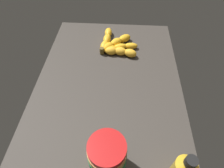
{
  "coord_description": "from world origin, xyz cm",
  "views": [
    {
      "loc": [
        -49.12,
        -4.63,
        56.83
      ],
      "look_at": [
        -3.61,
        -1.68,
        3.59
      ],
      "focal_mm": 30.23,
      "sensor_mm": 36.0,
      "label": 1
    }
  ],
  "objects": [
    {
      "name": "peanut_butter_jar",
      "position": [
        -31.83,
        -2.29,
        6.95
      ],
      "size": [
        10.02,
        10.02,
        14.27
      ],
      "color": "#BF8442",
      "rests_on": "ground_plane"
    },
    {
      "name": "banana_bunch",
      "position": [
        22.33,
        -1.52,
        1.75
      ],
      "size": [
        21.22,
        17.99,
        3.69
      ],
      "color": "gold",
      "rests_on": "ground_plane"
    },
    {
      "name": "ground_plane",
      "position": [
        0.0,
        0.0,
        -1.88
      ],
      "size": [
        85.08,
        57.54,
        3.77
      ],
      "primitive_type": "cube",
      "color": "#38332D"
    }
  ]
}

